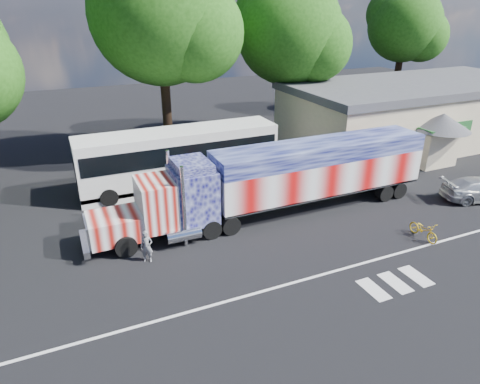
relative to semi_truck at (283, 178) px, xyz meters
name	(u,v)px	position (x,y,z in m)	size (l,w,h in m)	color
ground	(264,249)	(-2.71, -3.20, -2.20)	(100.00, 100.00, 0.00)	black
lane_markings	(338,282)	(-1.00, -6.97, -2.19)	(30.00, 2.67, 0.01)	silver
semi_truck	(283,178)	(0.00, 0.00, 0.00)	(20.04, 3.16, 4.27)	black
coach_bus	(180,157)	(-4.13, 6.39, -0.24)	(12.98, 3.02, 3.78)	silver
hall_building	(415,112)	(17.21, 7.66, 0.42)	(22.40, 12.80, 5.20)	beige
woman	(147,246)	(-8.24, -1.90, -1.41)	(0.58, 0.38, 1.59)	slate
bicycle	(424,230)	(5.32, -5.53, -1.71)	(0.64, 1.84, 0.97)	gold
tree_ne_a	(291,32)	(7.88, 13.37, 6.83)	(9.23, 8.79, 13.48)	black
tree_far_ne	(406,25)	(23.24, 16.54, 6.88)	(7.77, 7.40, 12.85)	black
tree_n_mid	(163,14)	(-3.12, 12.22, 8.29)	(10.40, 9.90, 15.50)	black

